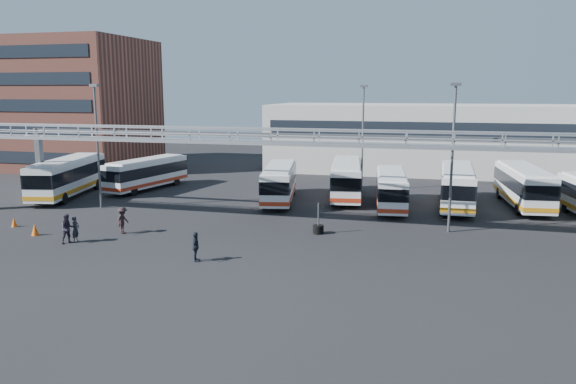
% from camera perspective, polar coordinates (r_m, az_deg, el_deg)
% --- Properties ---
extents(ground, '(140.00, 140.00, 0.00)m').
position_cam_1_polar(ground, '(35.61, -3.58, -5.55)').
color(ground, black).
rests_on(ground, ground).
extents(gantry, '(51.40, 5.15, 7.10)m').
position_cam_1_polar(gantry, '(40.09, -1.04, 4.28)').
color(gantry, '#95989D').
rests_on(gantry, ground).
extents(apartment_building, '(18.00, 15.00, 16.00)m').
position_cam_1_polar(apartment_building, '(76.94, -21.15, 8.34)').
color(apartment_building, brown).
rests_on(apartment_building, ground).
extents(warehouse, '(42.00, 14.00, 8.00)m').
position_cam_1_polar(warehouse, '(70.74, 15.69, 5.28)').
color(warehouse, '#9E9E99').
rests_on(warehouse, ground).
extents(light_pole_left, '(0.70, 0.35, 10.21)m').
position_cam_1_polar(light_pole_left, '(48.75, -18.81, 5.06)').
color(light_pole_left, '#4C4F54').
rests_on(light_pole_left, ground).
extents(light_pole_mid, '(0.70, 0.35, 10.21)m').
position_cam_1_polar(light_pole_mid, '(39.72, 16.38, 4.13)').
color(light_pole_mid, '#4C4F54').
rests_on(light_pole_mid, ground).
extents(light_pole_back, '(0.70, 0.35, 10.21)m').
position_cam_1_polar(light_pole_back, '(55.07, 7.60, 6.06)').
color(light_pole_back, '#4C4F54').
rests_on(light_pole_back, ground).
extents(bus_0, '(5.01, 11.91, 3.53)m').
position_cam_1_polar(bus_0, '(55.56, -21.48, 1.55)').
color(bus_0, silver).
rests_on(bus_0, ground).
extents(bus_1, '(4.28, 10.42, 3.08)m').
position_cam_1_polar(bus_1, '(57.14, -14.14, 1.93)').
color(bus_1, silver).
rests_on(bus_1, ground).
extents(bus_4, '(4.42, 10.81, 3.20)m').
position_cam_1_polar(bus_4, '(49.46, -0.89, 1.06)').
color(bus_4, silver).
rests_on(bus_4, ground).
extents(bus_5, '(4.08, 11.30, 3.36)m').
position_cam_1_polar(bus_5, '(51.24, 5.97, 1.42)').
color(bus_5, silver).
rests_on(bus_5, ground).
extents(bus_6, '(3.42, 10.19, 3.03)m').
position_cam_1_polar(bus_6, '(47.50, 10.43, 0.39)').
color(bus_6, silver).
rests_on(bus_6, ground).
extents(bus_7, '(2.73, 11.24, 3.40)m').
position_cam_1_polar(bus_7, '(49.04, 16.79, 0.67)').
color(bus_7, silver).
rests_on(bus_7, ground).
extents(bus_8, '(3.69, 11.35, 3.39)m').
position_cam_1_polar(bus_8, '(51.13, 22.79, 0.67)').
color(bus_8, silver).
rests_on(bus_8, ground).
extents(pedestrian_a, '(0.47, 0.66, 1.71)m').
position_cam_1_polar(pedestrian_a, '(38.90, -20.78, -3.54)').
color(pedestrian_a, black).
rests_on(pedestrian_a, ground).
extents(pedestrian_b, '(1.15, 1.19, 1.93)m').
position_cam_1_polar(pedestrian_b, '(38.71, -21.47, -3.49)').
color(pedestrian_b, '#2B2432').
rests_on(pedestrian_b, ground).
extents(pedestrian_c, '(0.70, 1.21, 1.86)m').
position_cam_1_polar(pedestrian_c, '(40.12, -16.44, -2.77)').
color(pedestrian_c, black).
rests_on(pedestrian_c, ground).
extents(pedestrian_d, '(0.68, 1.09, 1.73)m').
position_cam_1_polar(pedestrian_d, '(32.73, -9.36, -5.51)').
color(pedestrian_d, black).
rests_on(pedestrian_d, ground).
extents(cone_left, '(0.44, 0.44, 0.69)m').
position_cam_1_polar(cone_left, '(45.07, -26.06, -2.76)').
color(cone_left, '#DB530C').
rests_on(cone_left, ground).
extents(cone_right, '(0.56, 0.56, 0.79)m').
position_cam_1_polar(cone_right, '(41.82, -24.32, -3.50)').
color(cone_right, '#DB530C').
rests_on(cone_right, ground).
extents(tire_stack, '(0.75, 0.75, 2.14)m').
position_cam_1_polar(tire_stack, '(38.65, 3.09, -3.71)').
color(tire_stack, black).
rests_on(tire_stack, ground).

